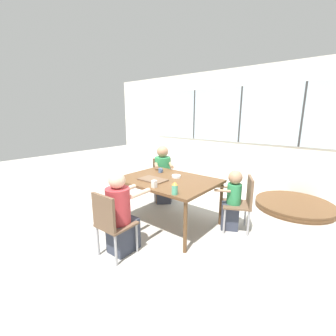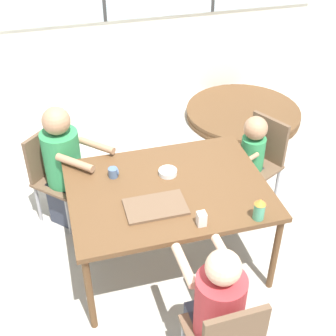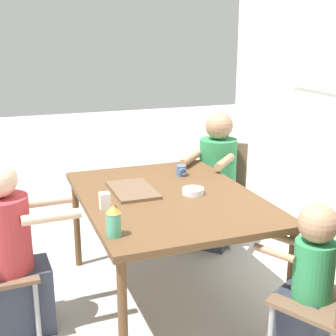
# 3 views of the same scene
# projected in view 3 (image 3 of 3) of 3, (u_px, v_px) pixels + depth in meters

# --- Properties ---
(ground_plane) EXTENTS (16.00, 16.00, 0.00)m
(ground_plane) POSITION_uv_depth(u_px,v_px,m) (168.00, 297.00, 3.22)
(ground_plane) COLOR #B2ADA3
(dining_table) EXTENTS (1.47, 1.09, 0.74)m
(dining_table) POSITION_uv_depth(u_px,v_px,m) (168.00, 203.00, 3.03)
(dining_table) COLOR brown
(dining_table) RESTS_ON ground_plane
(chair_for_man_blue_shirt) EXTENTS (0.57, 0.57, 0.84)m
(chair_for_man_blue_shirt) POSITION_uv_depth(u_px,v_px,m) (222.00, 182.00, 4.09)
(chair_for_man_blue_shirt) COLOR brown
(chair_for_man_blue_shirt) RESTS_ON ground_plane
(person_woman_green_shirt) EXTENTS (0.34, 0.57, 1.07)m
(person_woman_green_shirt) POSITION_uv_depth(u_px,v_px,m) (13.00, 258.00, 2.73)
(person_woman_green_shirt) COLOR #333847
(person_woman_green_shirt) RESTS_ON ground_plane
(person_man_blue_shirt) EXTENTS (0.62, 0.61, 1.13)m
(person_man_blue_shirt) POSITION_uv_depth(u_px,v_px,m) (216.00, 185.00, 3.94)
(person_man_blue_shirt) COLOR #333847
(person_man_blue_shirt) RESTS_ON ground_plane
(person_toddler) EXTENTS (0.43, 0.36, 0.94)m
(person_toddler) POSITION_uv_depth(u_px,v_px,m) (308.00, 288.00, 2.45)
(person_toddler) COLOR #333847
(person_toddler) RESTS_ON ground_plane
(food_tray_dark) EXTENTS (0.43, 0.27, 0.02)m
(food_tray_dark) POSITION_uv_depth(u_px,v_px,m) (133.00, 190.00, 3.07)
(food_tray_dark) COLOR brown
(food_tray_dark) RESTS_ON dining_table
(coffee_mug) EXTENTS (0.08, 0.07, 0.08)m
(coffee_mug) POSITION_uv_depth(u_px,v_px,m) (181.00, 171.00, 3.41)
(coffee_mug) COLOR slate
(coffee_mug) RESTS_ON dining_table
(sippy_cup) EXTENTS (0.08, 0.08, 0.17)m
(sippy_cup) POSITION_uv_depth(u_px,v_px,m) (113.00, 220.00, 2.37)
(sippy_cup) COLOR #4CA57F
(sippy_cup) RESTS_ON dining_table
(milk_carton_small) EXTENTS (0.06, 0.06, 0.10)m
(milk_carton_small) POSITION_uv_depth(u_px,v_px,m) (105.00, 201.00, 2.75)
(milk_carton_small) COLOR silver
(milk_carton_small) RESTS_ON dining_table
(bowl_white_shallow) EXTENTS (0.14, 0.14, 0.04)m
(bowl_white_shallow) POSITION_uv_depth(u_px,v_px,m) (193.00, 191.00, 3.02)
(bowl_white_shallow) COLOR silver
(bowl_white_shallow) RESTS_ON dining_table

